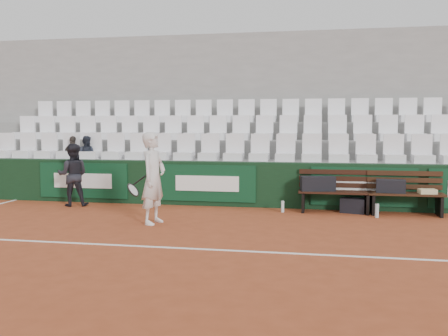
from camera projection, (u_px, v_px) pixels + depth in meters
ground at (165, 248)px, 7.47m from camera, size 80.00×80.00×0.00m
court_baseline at (165, 247)px, 7.47m from camera, size 18.00×0.06×0.01m
back_barrier at (220, 184)px, 11.32m from camera, size 18.00×0.34×1.00m
grandstand_tier_front at (223, 181)px, 11.95m from camera, size 18.00×0.95×1.00m
grandstand_tier_mid at (230, 168)px, 12.86m from camera, size 18.00×0.95×1.45m
grandstand_tier_back at (236, 157)px, 13.77m from camera, size 18.00×0.95×1.90m
grandstand_rear_wall at (239, 112)px, 14.27m from camera, size 18.00×0.30×4.40m
seat_row_front at (221, 147)px, 11.71m from camera, size 11.90×0.44×0.63m
seat_row_mid at (228, 127)px, 12.60m from camera, size 11.90×0.44×0.63m
seat_row_back at (235, 111)px, 13.49m from camera, size 11.90×0.44×0.63m
bench_left at (335, 202)px, 10.45m from camera, size 1.50×0.56×0.45m
bench_right at (406, 204)px, 10.16m from camera, size 1.50×0.56×0.45m
sports_bag_left at (318, 184)px, 10.48m from camera, size 0.75×0.43×0.30m
sports_bag_right at (391, 186)px, 10.19m from camera, size 0.60×0.32×0.27m
towel at (427, 191)px, 10.03m from camera, size 0.36×0.28×0.09m
sports_bag_ground at (353, 206)px, 10.40m from camera, size 0.57×0.43×0.31m
water_bottle_near at (283, 207)px, 10.48m from camera, size 0.07×0.07×0.24m
water_bottle_far at (377, 211)px, 9.86m from camera, size 0.08×0.08×0.28m
tennis_player at (153, 178)px, 9.22m from camera, size 0.76×0.69×1.70m
ball_kid at (73, 175)px, 11.25m from camera, size 0.81×0.71×1.41m
spectator_b at (73, 138)px, 12.44m from camera, size 0.62×0.34×1.00m
spectator_c at (86, 138)px, 12.38m from camera, size 0.52×0.42×1.01m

